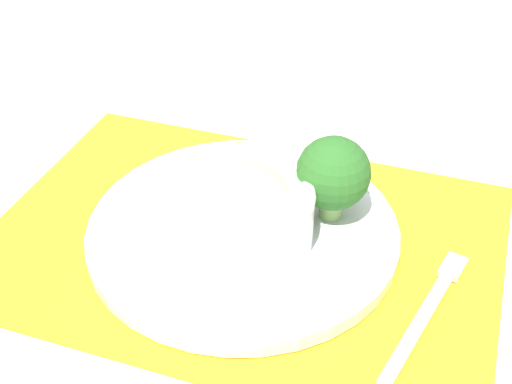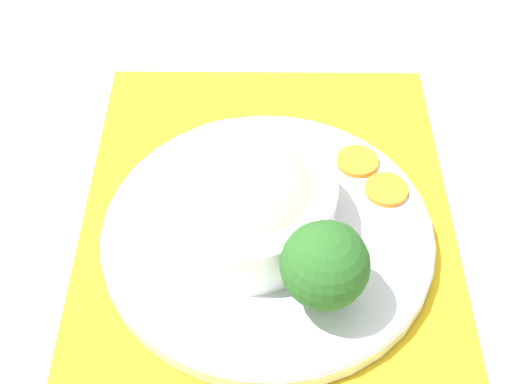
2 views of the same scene
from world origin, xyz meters
The scene contains 8 objects.
ground_plane centered at (0.00, 0.00, 0.00)m, with size 4.00×4.00×0.00m, color beige.
placemat centered at (0.00, 0.00, 0.00)m, with size 0.55×0.43×0.00m.
plate centered at (0.00, 0.00, 0.02)m, with size 0.31×0.31×0.02m.
bowl centered at (-0.01, -0.02, 0.05)m, with size 0.17×0.17×0.07m.
broccoli_floret centered at (0.07, 0.06, 0.07)m, with size 0.07×0.07×0.09m.
carrot_slice_near centered at (-0.06, 0.11, 0.02)m, with size 0.04×0.04×0.01m.
carrot_slice_middle centered at (-0.10, 0.08, 0.02)m, with size 0.04×0.04×0.01m.
fork centered at (0.20, -0.01, 0.01)m, with size 0.03×0.18×0.01m.
Camera 1 is at (0.26, -0.49, 0.47)m, focal length 50.00 mm.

